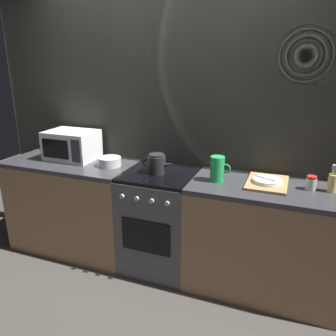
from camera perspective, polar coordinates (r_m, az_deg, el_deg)
name	(u,v)px	position (r m, az deg, el deg)	size (l,w,h in m)	color
ground_plane	(160,264)	(3.27, -1.29, -15.87)	(8.00, 8.00, 0.00)	#47423D
back_wall	(173,130)	(3.07, 0.86, 6.38)	(3.60, 0.05, 2.40)	#B2AD9E
counter_left	(75,205)	(3.45, -15.39, -6.05)	(1.20, 0.60, 0.90)	#997251
stove_unit	(160,221)	(3.03, -1.36, -8.85)	(0.60, 0.63, 0.90)	#4C4C51
counter_right	(265,239)	(2.85, 15.95, -11.48)	(1.20, 0.60, 0.90)	#997251
microwave	(72,145)	(3.33, -15.86, 3.74)	(0.46, 0.35, 0.27)	white
kettle	(157,164)	(2.82, -1.91, 0.69)	(0.28, 0.15, 0.17)	#262628
mixing_bowl	(110,162)	(3.06, -9.75, 1.06)	(0.20, 0.20, 0.08)	silver
pitcher	(217,169)	(2.66, 8.31, -0.14)	(0.16, 0.11, 0.20)	green
dish_pile	(267,182)	(2.70, 16.34, -2.28)	(0.30, 0.40, 0.06)	tan
spice_jar	(311,183)	(2.69, 22.93, -2.34)	(0.08, 0.08, 0.10)	silver
spray_bottle	(333,181)	(2.71, 25.97, -2.02)	(0.08, 0.06, 0.20)	#E5CC72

